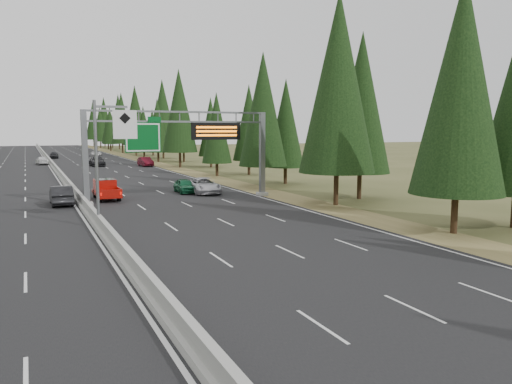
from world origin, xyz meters
TOP-DOWN VIEW (x-y plane):
  - road at (0.00, 80.00)m, footprint 32.00×260.00m
  - shoulder_right at (17.80, 80.00)m, footprint 3.60×260.00m
  - median_barrier at (0.00, 80.00)m, footprint 0.70×260.00m
  - sign_gantry at (8.92, 34.88)m, footprint 16.75×0.98m
  - hov_sign_pole at (0.58, 24.97)m, footprint 2.80×0.50m
  - tree_row_right at (21.77, 76.87)m, footprint 11.29×241.93m
  - silver_minivan at (11.70, 38.86)m, footprint 2.79×5.58m
  - red_pickup at (2.38, 38.78)m, footprint 1.91×5.34m
  - car_ahead_green at (10.13, 40.00)m, footprint 1.81×4.14m
  - car_ahead_dkred at (14.50, 77.99)m, footprint 1.98×4.86m
  - car_ahead_dkgrey at (7.05, 82.16)m, footprint 2.30×5.62m
  - car_ahead_white at (11.08, 115.63)m, footprint 2.61×4.94m
  - car_ahead_far at (1.50, 110.26)m, footprint 2.13×4.42m
  - car_onc_near at (-1.50, 36.59)m, footprint 1.70×4.80m
  - car_onc_white at (-1.50, 89.74)m, footprint 2.18×4.64m

SIDE VIEW (x-z plane):
  - shoulder_right at x=17.80m, z-range 0.00..0.06m
  - road at x=0.00m, z-range 0.00..0.08m
  - median_barrier at x=0.00m, z-range -0.01..0.84m
  - car_ahead_white at x=11.08m, z-range 0.08..1.41m
  - car_ahead_green at x=10.13m, z-range 0.08..1.47m
  - car_ahead_far at x=1.50m, z-range 0.08..1.53m
  - silver_minivan at x=11.70m, z-range 0.08..1.60m
  - car_onc_white at x=-1.50m, z-range 0.08..1.61m
  - car_ahead_dkred at x=14.50m, z-range 0.08..1.65m
  - car_onc_near at x=-1.50m, z-range 0.08..1.66m
  - car_ahead_dkgrey at x=7.05m, z-range 0.08..1.71m
  - red_pickup at x=2.38m, z-range 0.17..1.91m
  - hov_sign_pole at x=0.58m, z-range 0.72..8.72m
  - sign_gantry at x=8.92m, z-range 1.37..9.17m
  - tree_row_right at x=21.77m, z-range -0.49..18.14m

